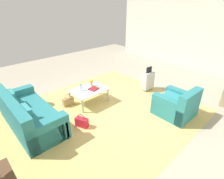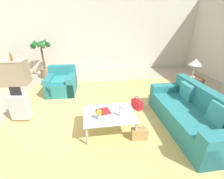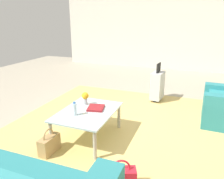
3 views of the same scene
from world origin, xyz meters
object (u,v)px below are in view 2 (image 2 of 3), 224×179
armchair (62,84)px  handbag_tan (139,133)px  side_table (190,85)px  couch (192,115)px  suitcase_silver (20,107)px  coffee_table_book (103,111)px  wine_bottle_amber (11,57)px  bar_console (2,72)px  potted_palm (43,58)px  table_lamp (195,62)px  handbag_red (137,104)px  coffee_table (110,116)px  water_bottle (120,112)px  wine_glass_left_of_centre (16,56)px  flower_vase (99,114)px

armchair → handbag_tan: 3.10m
side_table → couch: bearing=-122.2°
suitcase_silver → coffee_table_book: bearing=-18.3°
wine_bottle_amber → suitcase_silver: (1.02, -2.28, -0.67)m
bar_console → suitcase_silver: size_ratio=2.00×
handbag_tan → potted_palm: bearing=124.5°
side_table → bar_console: (-6.30, 1.60, 0.20)m
coffee_table_book → couch: bearing=-19.0°
potted_palm → table_lamp: bearing=-23.7°
wine_bottle_amber → handbag_red: wine_bottle_amber is taller
wine_bottle_amber → suitcase_silver: 2.59m
couch → coffee_table: bearing=176.8°
wine_bottle_amber → handbag_red: (3.86, -2.17, -0.90)m
armchair → wine_bottle_amber: size_ratio=3.20×
armchair → potted_palm: 1.86m
wine_bottle_amber → handbag_tan: wine_bottle_amber is taller
armchair → water_bottle: armchair is taller
coffee_table → handbag_red: coffee_table is taller
armchair → suitcase_silver: size_ratio=1.13×
table_lamp → wine_glass_left_of_centre: bearing=164.0°
flower_vase → wine_glass_left_of_centre: bearing=129.3°
couch → water_bottle: 1.61m
table_lamp → potted_palm: potted_palm is taller
coffee_table → potted_palm: size_ratio=0.65×
armchair → wine_glass_left_of_centre: size_ratio=6.21×
coffee_table_book → wine_bottle_amber: 4.14m
armchair → coffee_table: bearing=-59.1°
suitcase_silver → handbag_tan: bearing=-21.5°
bar_console → wine_glass_left_of_centre: 0.80m
suitcase_silver → water_bottle: bearing=-20.0°
table_lamp → suitcase_silver: size_ratio=0.69×
armchair → bar_console: bearing=157.0°
handbag_tan → potted_palm: potted_palm is taller
side_table → handbag_red: size_ratio=1.53×
handbag_tan → flower_vase: bearing=168.4°
coffee_table_book → table_lamp: table_lamp is taller
couch → wine_bottle_amber: size_ratio=7.18×
armchair → flower_vase: 2.57m
potted_palm → wine_glass_left_of_centre: bearing=-142.3°
wine_glass_left_of_centre → handbag_tan: 4.98m
flower_vase → bar_console: size_ratio=0.12×
water_bottle → handbag_tan: 0.58m
flower_vase → wine_bottle_amber: 4.23m
handbag_red → potted_palm: bearing=136.5°
armchair → wine_glass_left_of_centre: wine_glass_left_of_centre is taller
coffee_table_book → suitcase_silver: size_ratio=0.31×
coffee_table_book → wine_glass_left_of_centre: bearing=118.8°
wine_bottle_amber → table_lamp: bearing=-14.3°
coffee_table_book → flower_vase: bearing=-127.1°
water_bottle → wine_glass_left_of_centre: wine_glass_left_of_centre is taller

